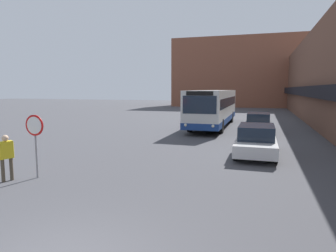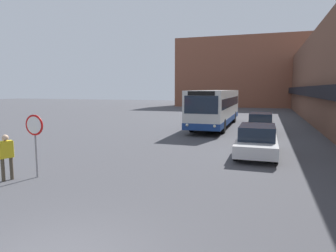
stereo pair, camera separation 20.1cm
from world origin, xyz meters
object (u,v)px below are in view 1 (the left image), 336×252
Objects in this scene: parked_car_front at (256,140)px; parked_car_middle at (258,123)px; pedestrian at (6,154)px; city_bus at (214,107)px; stop_sign at (35,132)px.

parked_car_front reaches higher than parked_car_middle.
parked_car_middle is at bearing -6.79° from pedestrian.
parked_car_front is at bearing -90.00° from parked_car_middle.
city_bus is 2.72× the size of parked_car_front.
parked_car_front is 1.06× the size of parked_car_middle.
parked_car_middle is (3.77, -2.83, -0.99)m from city_bus.
stop_sign is at bearing -117.83° from parked_car_middle.
parked_car_front is 10.91m from pedestrian.
pedestrian reaches higher than parked_car_middle.
parked_car_front is (3.77, -10.72, -0.98)m from city_bus.
parked_car_front is 7.90m from parked_car_middle.
city_bus reaches higher than parked_car_front.
pedestrian is at bearing -104.24° from city_bus.
parked_car_middle is 1.89× the size of stop_sign.
stop_sign is (-7.58, -6.45, 0.95)m from parked_car_front.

